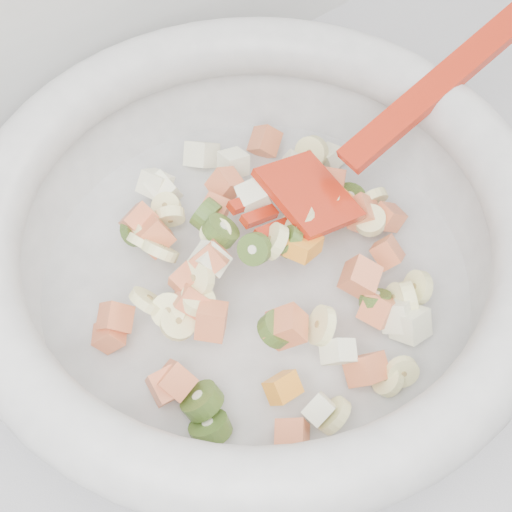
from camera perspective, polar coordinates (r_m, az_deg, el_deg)
mixing_bowl at (r=0.55m, az=0.05°, el=0.81°), size 0.51×0.40×0.15m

